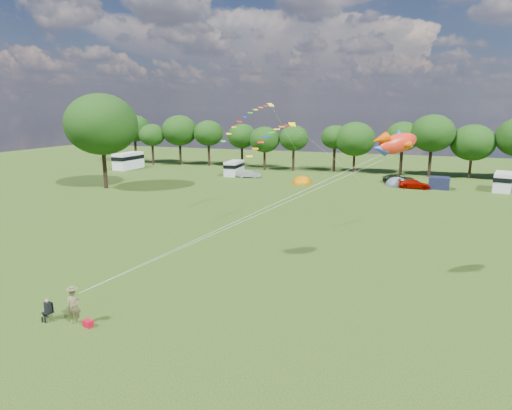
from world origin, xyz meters
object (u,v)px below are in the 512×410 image
(campervan_d, at_px, (503,181))
(car_c, at_px, (414,184))
(tent_greyblue, at_px, (396,185))
(camp_chair, at_px, (48,307))
(car_b, at_px, (249,174))
(car_d, at_px, (400,179))
(fish_kite, at_px, (394,143))
(big_tree, at_px, (101,124))
(campervan_b, at_px, (234,168))
(kite_flyer, at_px, (74,306))
(tent_orange, at_px, (302,184))
(campervan_a, at_px, (128,160))

(campervan_d, bearing_deg, car_c, 113.90)
(tent_greyblue, distance_m, camp_chair, 52.58)
(car_b, relative_size, camp_chair, 2.88)
(car_b, xyz_separation_m, campervan_d, (37.32, 0.86, 0.75))
(car_d, height_order, camp_chair, car_d)
(car_d, height_order, fish_kite, fish_kite)
(big_tree, height_order, campervan_d, big_tree)
(big_tree, relative_size, car_b, 3.78)
(campervan_b, xyz_separation_m, campervan_d, (40.68, -0.77, 0.06))
(big_tree, xyz_separation_m, kite_flyer, (24.55, -33.53, -8.05))
(tent_greyblue, bearing_deg, camp_chair, -108.20)
(camp_chair, bearing_deg, car_d, 86.03)
(tent_greyblue, relative_size, kite_flyer, 1.86)
(car_d, distance_m, fish_kite, 41.68)
(tent_orange, bearing_deg, campervan_b, 160.80)
(car_b, bearing_deg, campervan_b, 55.11)
(fish_kite, bearing_deg, campervan_b, 83.55)
(campervan_a, xyz_separation_m, tent_greyblue, (48.52, -1.81, -1.62))
(car_b, distance_m, tent_orange, 10.11)
(campervan_d, distance_m, kite_flyer, 57.95)
(tent_orange, bearing_deg, fish_kite, -68.42)
(big_tree, relative_size, campervan_b, 2.62)
(big_tree, relative_size, fish_kite, 4.23)
(tent_greyblue, relative_size, fish_kite, 1.14)
(car_d, xyz_separation_m, campervan_a, (-48.92, -0.23, 0.96))
(campervan_a, xyz_separation_m, campervan_b, (21.91, -0.61, -0.33))
(big_tree, bearing_deg, car_b, 44.57)
(campervan_d, bearing_deg, camp_chair, 161.55)
(car_b, height_order, tent_greyblue, tent_greyblue)
(car_b, height_order, kite_flyer, kite_flyer)
(tent_greyblue, bearing_deg, campervan_a, 177.86)
(big_tree, height_order, car_c, big_tree)
(campervan_d, relative_size, tent_orange, 1.64)
(car_b, height_order, car_c, car_c)
(car_c, height_order, fish_kite, fish_kite)
(kite_flyer, relative_size, fish_kite, 0.62)
(campervan_a, bearing_deg, tent_orange, -94.82)
(car_c, relative_size, campervan_a, 0.66)
(car_c, xyz_separation_m, tent_orange, (-16.08, -1.48, -0.61))
(fish_kite, bearing_deg, big_tree, 109.99)
(car_b, distance_m, kite_flyer, 50.11)
(campervan_a, distance_m, campervan_d, 62.61)
(big_tree, height_order, camp_chair, big_tree)
(fish_kite, bearing_deg, tent_orange, 71.05)
(campervan_a, height_order, kite_flyer, campervan_a)
(campervan_b, xyz_separation_m, fish_kite, (27.05, -39.99, 7.80))
(big_tree, xyz_separation_m, tent_greyblue, (39.35, 16.29, -9.00))
(tent_orange, xyz_separation_m, fish_kite, (14.02, -35.45, 9.08))
(car_b, bearing_deg, tent_orange, -115.69)
(big_tree, xyz_separation_m, campervan_d, (53.42, 16.72, -7.65))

